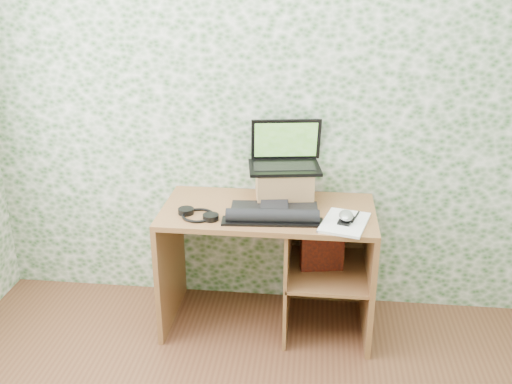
# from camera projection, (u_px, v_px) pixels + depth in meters

# --- Properties ---
(wall_back) EXTENTS (3.50, 0.00, 3.50)m
(wall_back) POSITION_uv_depth(u_px,v_px,m) (274.00, 101.00, 3.29)
(wall_back) COLOR white
(wall_back) RESTS_ON ground
(desk) EXTENTS (1.20, 0.60, 0.75)m
(desk) POSITION_uv_depth(u_px,v_px,m) (282.00, 250.00, 3.33)
(desk) COLOR brown
(desk) RESTS_ON floor
(riser) EXTENTS (0.36, 0.31, 0.19)m
(riser) POSITION_uv_depth(u_px,v_px,m) (284.00, 185.00, 3.30)
(riser) COLOR #A16B48
(riser) RESTS_ON desk
(laptop) EXTENTS (0.44, 0.34, 0.27)m
(laptop) POSITION_uv_depth(u_px,v_px,m) (285.00, 156.00, 3.28)
(laptop) COLOR black
(laptop) RESTS_ON riser
(keyboard) EXTENTS (0.55, 0.30, 0.08)m
(keyboard) POSITION_uv_depth(u_px,v_px,m) (274.00, 213.00, 3.10)
(keyboard) COLOR black
(keyboard) RESTS_ON desk
(headphones) EXTENTS (0.24, 0.24, 0.03)m
(headphones) POSITION_uv_depth(u_px,v_px,m) (198.00, 215.00, 3.11)
(headphones) COLOR black
(headphones) RESTS_ON desk
(notepad) EXTENTS (0.29, 0.36, 0.01)m
(notepad) POSITION_uv_depth(u_px,v_px,m) (345.00, 223.00, 3.02)
(notepad) COLOR white
(notepad) RESTS_ON desk
(mouse) EXTENTS (0.11, 0.14, 0.04)m
(mouse) POSITION_uv_depth(u_px,v_px,m) (346.00, 218.00, 3.01)
(mouse) COLOR #B2B2B5
(mouse) RESTS_ON notepad
(pen) EXTENTS (0.05, 0.15, 0.01)m
(pen) POSITION_uv_depth(u_px,v_px,m) (356.00, 217.00, 3.06)
(pen) COLOR black
(pen) RESTS_ON notepad
(red_box) EXTENTS (0.25, 0.12, 0.29)m
(red_box) POSITION_uv_depth(u_px,v_px,m) (322.00, 246.00, 3.25)
(red_box) COLOR maroon
(red_box) RESTS_ON desk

